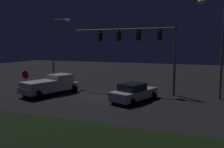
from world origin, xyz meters
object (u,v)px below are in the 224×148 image
object	(u,v)px
car_sedan	(134,92)
traffic_signal_gantry	(139,40)
pickup_truck	(52,84)
street_lamp_left	(57,43)
stop_sign	(26,78)
street_lamp_right	(218,37)

from	to	relation	value
car_sedan	traffic_signal_gantry	distance (m)	5.68
pickup_truck	car_sedan	size ratio (longest dim) A/B	1.21
car_sedan	street_lamp_left	size ratio (longest dim) A/B	0.62
traffic_signal_gantry	stop_sign	bearing A→B (deg)	-154.01
pickup_truck	street_lamp_left	xyz separation A→B (m)	(-2.71, 4.91, 3.82)
car_sedan	street_lamp_left	world-z (taller)	street_lamp_left
car_sedan	street_lamp_left	bearing A→B (deg)	85.46
street_lamp_right	stop_sign	size ratio (longest dim) A/B	3.80
pickup_truck	street_lamp_right	world-z (taller)	street_lamp_right
pickup_truck	car_sedan	distance (m)	7.91
pickup_truck	street_lamp_right	size ratio (longest dim) A/B	0.68
pickup_truck	street_lamp_left	world-z (taller)	street_lamp_left
street_lamp_right	traffic_signal_gantry	bearing A→B (deg)	178.41
traffic_signal_gantry	street_lamp_right	xyz separation A→B (m)	(6.82, -0.19, 0.25)
traffic_signal_gantry	street_lamp_left	size ratio (longest dim) A/B	1.36
stop_sign	traffic_signal_gantry	bearing A→B (deg)	25.99
car_sedan	pickup_truck	bearing A→B (deg)	110.61
traffic_signal_gantry	pickup_truck	bearing A→B (deg)	-152.54
pickup_truck	car_sedan	xyz separation A→B (m)	(7.91, 0.13, -0.26)
street_lamp_right	car_sedan	bearing A→B (deg)	-150.78
street_lamp_left	stop_sign	distance (m)	6.64
street_lamp_left	pickup_truck	bearing A→B (deg)	-61.06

